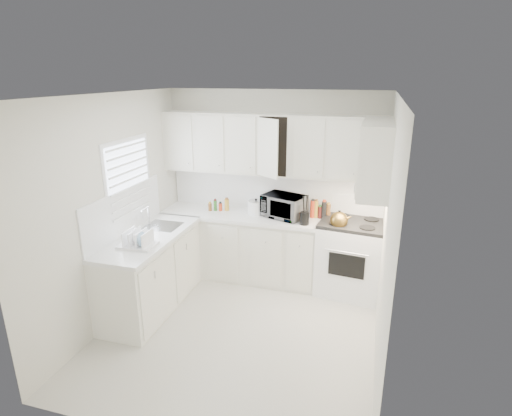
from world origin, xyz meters
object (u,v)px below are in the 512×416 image
at_px(rice_cooker, 256,206).
at_px(utensil_crock, 305,210).
at_px(microwave, 284,204).
at_px(stove, 352,248).
at_px(tea_kettle, 339,219).
at_px(dish_rack, 137,237).

relative_size(rice_cooker, utensil_crock, 0.56).
relative_size(microwave, utensil_crock, 1.40).
distance_m(rice_cooker, utensil_crock, 0.76).
relative_size(stove, tea_kettle, 4.61).
bearing_deg(rice_cooker, stove, -20.92).
distance_m(stove, dish_rack, 2.70).
relative_size(rice_cooker, dish_rack, 0.56).
xyz_separation_m(stove, microwave, (-0.93, 0.06, 0.50)).
bearing_deg(tea_kettle, utensil_crock, 179.97).
xyz_separation_m(tea_kettle, microwave, (-0.75, 0.22, 0.07)).
bearing_deg(tea_kettle, microwave, 164.87).
bearing_deg(rice_cooker, microwave, -20.46).
xyz_separation_m(stove, utensil_crock, (-0.62, -0.15, 0.51)).
distance_m(tea_kettle, dish_rack, 2.43).
height_order(tea_kettle, dish_rack, tea_kettle).
bearing_deg(microwave, tea_kettle, 3.12).
relative_size(microwave, dish_rack, 1.40).
bearing_deg(dish_rack, utensil_crock, 34.17).
height_order(microwave, utensil_crock, utensil_crock).
relative_size(stove, utensil_crock, 3.24).
distance_m(microwave, rice_cooker, 0.40).
bearing_deg(microwave, utensil_crock, -14.15).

